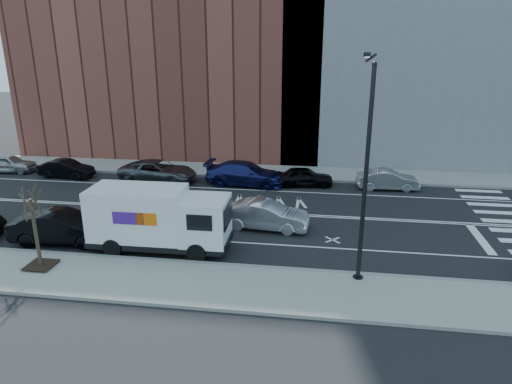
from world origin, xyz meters
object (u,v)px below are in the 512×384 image
(far_parked_a, at_px, (9,163))
(far_parked_b, at_px, (66,169))
(fedex_van, at_px, (158,218))
(driving_sedan, at_px, (265,215))

(far_parked_a, height_order, far_parked_b, far_parked_a)
(fedex_van, bearing_deg, far_parked_a, 143.74)
(far_parked_b, bearing_deg, fedex_van, -130.15)
(fedex_van, bearing_deg, far_parked_b, 134.74)
(fedex_van, relative_size, far_parked_a, 1.67)
(far_parked_a, relative_size, far_parked_b, 1.01)
(far_parked_b, distance_m, driving_sedan, 17.70)
(fedex_van, xyz_separation_m, far_parked_b, (-11.16, 10.97, -0.96))
(far_parked_b, relative_size, driving_sedan, 0.87)
(driving_sedan, bearing_deg, fedex_van, 129.88)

